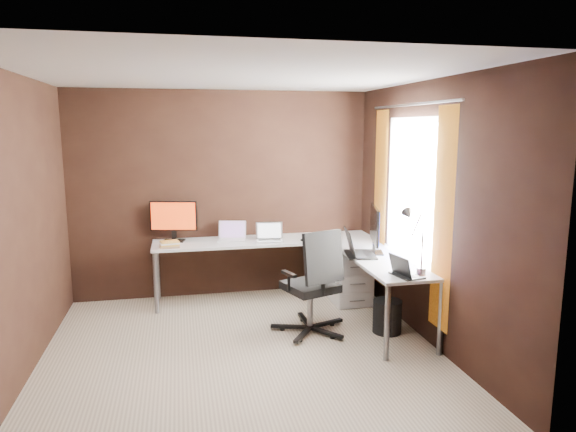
% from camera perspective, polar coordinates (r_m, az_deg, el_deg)
% --- Properties ---
extents(room, '(3.60, 3.60, 2.50)m').
position_cam_1_polar(room, '(4.66, -1.22, 0.15)').
color(room, '#BEAF94').
rests_on(room, ground).
extents(desk, '(2.65, 2.25, 0.73)m').
position_cam_1_polar(desk, '(5.82, 1.84, -3.92)').
color(desk, silver).
rests_on(desk, ground).
extents(drawer_pedestal, '(0.42, 0.50, 0.60)m').
position_cam_1_polar(drawer_pedestal, '(6.18, 6.90, -6.79)').
color(drawer_pedestal, silver).
rests_on(drawer_pedestal, ground).
extents(monitor_left, '(0.54, 0.21, 0.48)m').
position_cam_1_polar(monitor_left, '(6.17, -12.60, -0.31)').
color(monitor_left, black).
rests_on(monitor_left, desk).
extents(monitor_right, '(0.21, 0.60, 0.50)m').
position_cam_1_polar(monitor_right, '(5.52, 9.61, -1.22)').
color(monitor_right, black).
rests_on(monitor_right, desk).
extents(laptop_white, '(0.37, 0.29, 0.22)m').
position_cam_1_polar(laptop_white, '(6.17, -6.23, -2.21)').
color(laptop_white, silver).
rests_on(laptop_white, desk).
extents(laptop_silver, '(0.34, 0.26, 0.21)m').
position_cam_1_polar(laptop_silver, '(6.09, -2.06, -2.34)').
color(laptop_silver, silver).
rests_on(laptop_silver, desk).
extents(laptop_black_big, '(0.37, 0.47, 0.28)m').
position_cam_1_polar(laptop_black_big, '(5.44, 7.61, -3.75)').
color(laptop_black_big, black).
rests_on(laptop_black_big, desk).
extents(laptop_black_small, '(0.26, 0.33, 0.20)m').
position_cam_1_polar(laptop_black_small, '(4.77, 12.80, -6.05)').
color(laptop_black_small, black).
rests_on(laptop_black_small, desk).
extents(book_stack, '(0.24, 0.20, 0.07)m').
position_cam_1_polar(book_stack, '(5.91, -13.00, -3.08)').
color(book_stack, '#A07956').
rests_on(book_stack, desk).
extents(mouse_left, '(0.11, 0.09, 0.04)m').
position_cam_1_polar(mouse_left, '(5.96, -12.34, -3.11)').
color(mouse_left, black).
rests_on(mouse_left, desk).
extents(mouse_corner, '(0.10, 0.09, 0.03)m').
position_cam_1_polar(mouse_corner, '(6.06, 1.79, -2.68)').
color(mouse_corner, black).
rests_on(mouse_corner, desk).
extents(desk_lamp, '(0.19, 0.23, 0.61)m').
position_cam_1_polar(desk_lamp, '(4.82, 13.71, -1.77)').
color(desk_lamp, slate).
rests_on(desk_lamp, desk).
extents(office_chair, '(0.60, 0.64, 1.08)m').
position_cam_1_polar(office_chair, '(5.25, 2.72, -9.59)').
color(office_chair, black).
rests_on(office_chair, ground).
extents(wastebasket, '(0.38, 0.38, 0.34)m').
position_cam_1_polar(wastebasket, '(5.39, 10.96, -10.89)').
color(wastebasket, black).
rests_on(wastebasket, ground).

